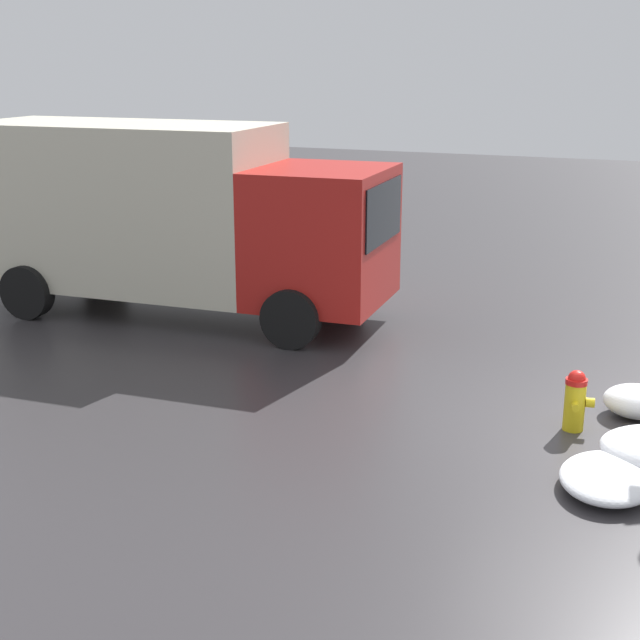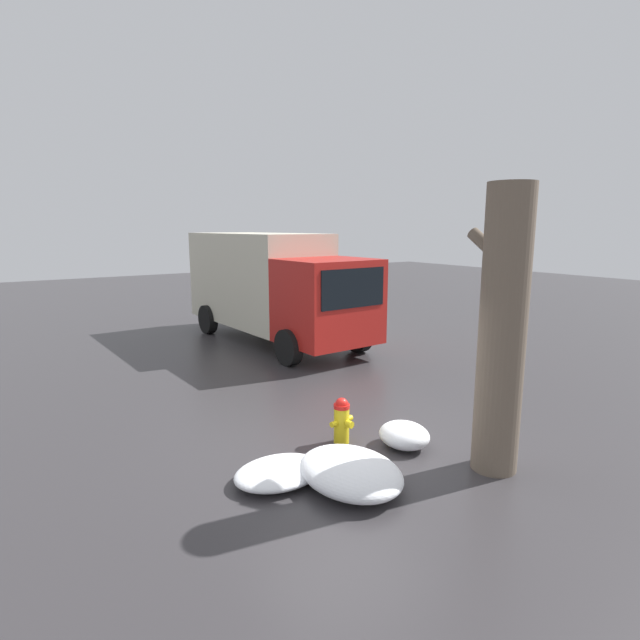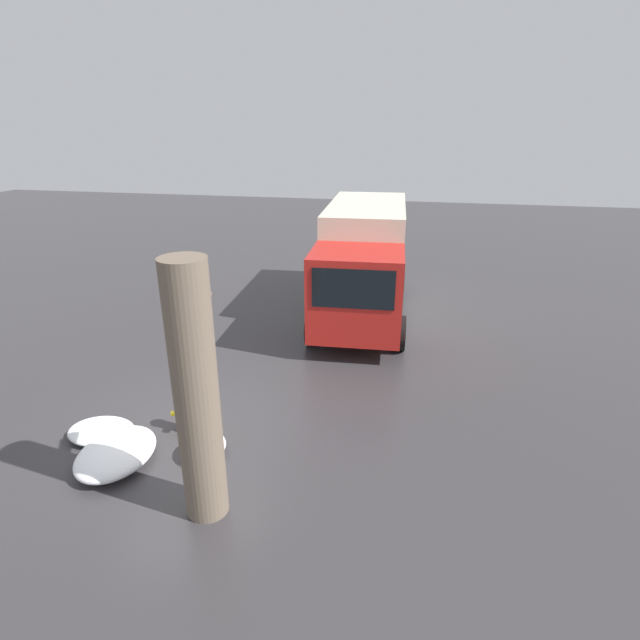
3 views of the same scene
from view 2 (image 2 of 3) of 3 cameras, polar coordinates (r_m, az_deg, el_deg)
The scene contains 7 objects.
ground_plane at distance 8.09m, azimuth 2.45°, elevation -13.78°, with size 60.00×60.00×0.00m, color #333033.
fire_hydrant at distance 7.94m, azimuth 2.50°, elevation -11.33°, with size 0.35×0.45×0.73m.
tree_trunk at distance 7.09m, azimuth 20.09°, elevation -1.19°, with size 0.95×0.62×3.90m.
delivery_truck at distance 14.72m, azimuth -5.53°, elevation 4.17°, with size 7.17×2.81×3.15m.
snow_pile_by_hydrant at distance 7.96m, azimuth 9.60°, elevation -12.84°, with size 0.82×0.73×0.38m.
snow_pile_curbside at distance 6.81m, azimuth 3.49°, elevation -16.91°, with size 1.57×1.22×0.39m.
snow_pile_by_tree at distance 6.97m, azimuth -4.71°, elevation -16.96°, with size 0.94×1.25×0.24m.
Camera 2 is at (-5.94, 4.35, 3.34)m, focal length 28.00 mm.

